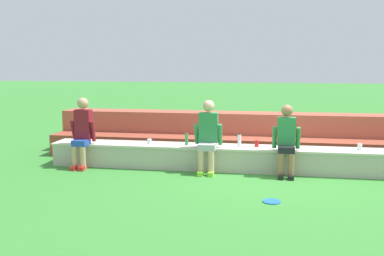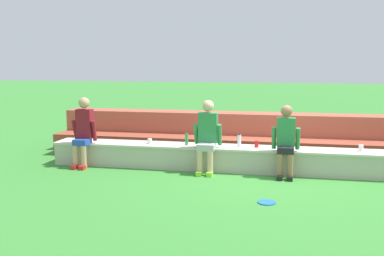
{
  "view_description": "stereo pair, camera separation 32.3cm",
  "coord_description": "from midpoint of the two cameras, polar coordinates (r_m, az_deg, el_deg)",
  "views": [
    {
      "loc": [
        -0.05,
        -8.29,
        2.09
      ],
      "look_at": [
        -1.52,
        0.3,
        0.81
      ],
      "focal_mm": 41.48,
      "sensor_mm": 36.0,
      "label": 1
    },
    {
      "loc": [
        0.27,
        -8.23,
        2.09
      ],
      "look_at": [
        -1.52,
        0.3,
        0.81
      ],
      "focal_mm": 41.48,
      "sensor_mm": 36.0,
      "label": 2
    }
  ],
  "objects": [
    {
      "name": "ground_plane",
      "position": [
        8.52,
        10.81,
        -6.03
      ],
      "size": [
        80.0,
        80.0,
        0.0
      ],
      "primitive_type": "plane",
      "color": "#388433"
    },
    {
      "name": "stone_seating_wall",
      "position": [
        8.76,
        10.9,
        -3.96
      ],
      "size": [
        8.79,
        0.64,
        0.47
      ],
      "color": "#B7AF9E",
      "rests_on": "ground"
    },
    {
      "name": "brick_bleachers",
      "position": [
        10.09,
        11.07,
        -1.47
      ],
      "size": [
        9.81,
        1.35,
        0.96
      ],
      "color": "#9A432F",
      "rests_on": "ground"
    },
    {
      "name": "person_far_left",
      "position": [
        9.2,
        -12.83,
        -0.29
      ],
      "size": [
        0.5,
        0.54,
        1.41
      ],
      "color": "tan",
      "rests_on": "ground"
    },
    {
      "name": "person_left_of_center",
      "position": [
        8.49,
        3.06,
        -0.84
      ],
      "size": [
        0.54,
        0.58,
        1.39
      ],
      "color": "#DBAD89",
      "rests_on": "ground"
    },
    {
      "name": "person_center",
      "position": [
        8.35,
        13.05,
        -1.45
      ],
      "size": [
        0.51,
        0.52,
        1.33
      ],
      "color": "#996B4C",
      "rests_on": "ground"
    },
    {
      "name": "water_bottle_near_right",
      "position": [
        8.75,
        7.15,
        -1.62
      ],
      "size": [
        0.07,
        0.07,
        0.25
      ],
      "color": "silver",
      "rests_on": "stone_seating_wall"
    },
    {
      "name": "water_bottle_near_left",
      "position": [
        8.85,
        0.35,
        -1.41
      ],
      "size": [
        0.06,
        0.06,
        0.26
      ],
      "color": "green",
      "rests_on": "stone_seating_wall"
    },
    {
      "name": "plastic_cup_middle",
      "position": [
        9.03,
        -4.44,
        -1.69
      ],
      "size": [
        0.09,
        0.09,
        0.11
      ],
      "primitive_type": "cylinder",
      "color": "white",
      "rests_on": "stone_seating_wall"
    },
    {
      "name": "plastic_cup_left_end",
      "position": [
        8.88,
        21.89,
        -2.41
      ],
      "size": [
        0.08,
        0.08,
        0.12
      ],
      "primitive_type": "cylinder",
      "color": "white",
      "rests_on": "stone_seating_wall"
    },
    {
      "name": "plastic_cup_right_end",
      "position": [
        8.74,
        9.36,
        -2.06
      ],
      "size": [
        0.08,
        0.08,
        0.13
      ],
      "primitive_type": "cylinder",
      "color": "red",
      "rests_on": "stone_seating_wall"
    },
    {
      "name": "frisbee",
      "position": [
        6.91,
        10.93,
        -9.38
      ],
      "size": [
        0.27,
        0.27,
        0.02
      ],
      "primitive_type": "cylinder",
      "color": "blue",
      "rests_on": "ground"
    }
  ]
}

